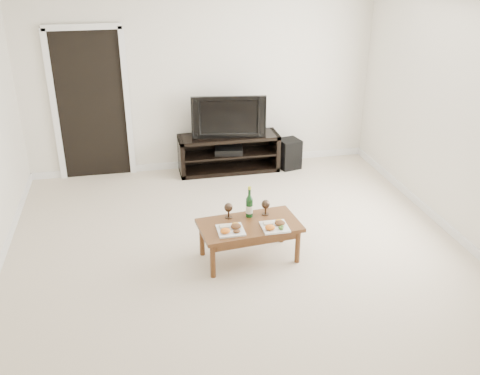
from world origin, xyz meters
name	(u,v)px	position (x,y,z in m)	size (l,w,h in m)	color
floor	(243,263)	(0.00, 0.00, 0.00)	(5.50, 5.50, 0.00)	beige
back_wall	(202,81)	(0.00, 2.77, 1.30)	(5.00, 0.04, 2.60)	white
ceiling	(243,3)	(0.00, 0.00, 2.62)	(5.00, 5.50, 0.04)	white
doorway	(91,106)	(-1.55, 2.73, 1.02)	(0.90, 0.02, 2.05)	black
media_console	(229,153)	(0.33, 2.50, 0.28)	(1.45, 0.45, 0.55)	black
television	(228,115)	(0.33, 2.50, 0.85)	(1.05, 0.14, 0.60)	black
av_receiver	(229,150)	(0.33, 2.48, 0.33)	(0.40, 0.30, 0.08)	black
subwoofer	(289,154)	(1.23, 2.43, 0.22)	(0.29, 0.29, 0.44)	black
coffee_table	(249,241)	(0.09, 0.08, 0.21)	(1.04, 0.57, 0.42)	brown
plate_left	(231,228)	(-0.13, -0.04, 0.45)	(0.27, 0.27, 0.07)	white
plate_right	(275,225)	(0.32, -0.06, 0.45)	(0.27, 0.27, 0.07)	white
wine_bottle	(249,202)	(0.12, 0.24, 0.59)	(0.07, 0.07, 0.35)	#0F3715
goblet_left	(228,210)	(-0.10, 0.26, 0.51)	(0.09, 0.09, 0.17)	#3A2A1F
goblet_right	(266,207)	(0.30, 0.25, 0.51)	(0.09, 0.09, 0.17)	#3A2A1F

